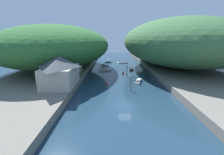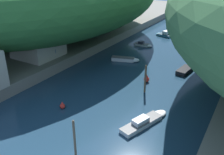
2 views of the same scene
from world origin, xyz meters
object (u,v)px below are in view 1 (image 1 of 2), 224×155
at_px(boat_far_upstream, 104,65).
at_px(boat_red_skiff, 138,81).
at_px(boat_white_cruiser, 121,63).
at_px(channel_buoy_far, 123,73).
at_px(boathouse_shed, 70,64).
at_px(waterfront_building, 59,71).
at_px(boat_small_dinghy, 131,69).
at_px(person_on_quay, 80,69).
at_px(channel_buoy_near, 106,83).
at_px(boat_open_rowboat, 105,70).
at_px(boat_moored_right, 107,62).

bearing_deg(boat_far_upstream, boat_red_skiff, 22.69).
distance_m(boat_white_cruiser, channel_buoy_far, 21.79).
height_order(boathouse_shed, boat_red_skiff, boathouse_shed).
height_order(waterfront_building, boat_small_dinghy, waterfront_building).
xyz_separation_m(boat_small_dinghy, person_on_quay, (-18.03, -9.24, 2.24)).
relative_size(channel_buoy_near, channel_buoy_far, 0.79).
bearing_deg(waterfront_building, boat_white_cruiser, 66.73).
xyz_separation_m(boat_open_rowboat, boat_small_dinghy, (9.86, 0.86, 0.01)).
xyz_separation_m(boat_far_upstream, channel_buoy_near, (1.76, -26.06, 0.07)).
relative_size(boathouse_shed, boat_far_upstream, 1.85).
bearing_deg(boat_white_cruiser, boat_far_upstream, 119.51).
bearing_deg(channel_buoy_far, channel_buoy_near, -115.57).
relative_size(boat_red_skiff, boat_open_rowboat, 1.32).
bearing_deg(boat_small_dinghy, waterfront_building, -122.51).
distance_m(boat_red_skiff, boat_moored_right, 34.57).
distance_m(waterfront_building, boat_white_cruiser, 42.77).
xyz_separation_m(boat_white_cruiser, channel_buoy_far, (-0.92, -21.77, 0.24)).
xyz_separation_m(channel_buoy_far, person_on_quay, (-14.35, -2.71, 2.11)).
bearing_deg(boat_open_rowboat, boat_far_upstream, 167.98).
distance_m(boat_open_rowboat, boat_far_upstream, 9.11).
height_order(channel_buoy_far, person_on_quay, person_on_quay).
height_order(boat_small_dinghy, person_on_quay, person_on_quay).
xyz_separation_m(boat_far_upstream, channel_buoy_far, (7.19, -14.72, 0.16)).
distance_m(boathouse_shed, boat_far_upstream, 20.84).
bearing_deg(waterfront_building, person_on_quay, 84.05).
relative_size(boat_moored_right, boat_white_cruiser, 0.83).
distance_m(boat_moored_right, person_on_quay, 27.96).
bearing_deg(channel_buoy_near, person_on_quay, 135.96).
xyz_separation_m(waterfront_building, boat_moored_right, (9.66, 41.20, -4.81)).
height_order(boat_red_skiff, boat_white_cruiser, boat_red_skiff).
bearing_deg(boat_white_cruiser, boat_small_dinghy, 178.73).
height_order(boat_moored_right, person_on_quay, person_on_quay).
relative_size(boat_small_dinghy, boat_far_upstream, 1.22).
relative_size(boat_moored_right, boat_small_dinghy, 0.99).
bearing_deg(boat_far_upstream, boathouse_shed, -31.93).
distance_m(boat_open_rowboat, channel_buoy_near, 17.02).
distance_m(boat_small_dinghy, channel_buoy_near, 20.05).
bearing_deg(boat_open_rowboat, boat_small_dinghy, 76.68).
xyz_separation_m(boat_red_skiff, boat_open_rowboat, (-10.10, 14.77, 0.01)).
bearing_deg(channel_buoy_far, boat_white_cruiser, 87.58).
distance_m(waterfront_building, boat_small_dinghy, 31.16).
xyz_separation_m(boat_moored_right, channel_buoy_near, (0.78, -35.29, -0.02)).
bearing_deg(channel_buoy_near, boathouse_shed, 145.22).
bearing_deg(waterfront_building, boathouse_shed, 95.84).
bearing_deg(boat_moored_right, boat_far_upstream, -170.92).
distance_m(waterfront_building, person_on_quay, 14.86).
xyz_separation_m(boat_open_rowboat, boat_moored_right, (-0.02, 18.29, 0.06)).
relative_size(boat_white_cruiser, channel_buoy_far, 4.67).
bearing_deg(boat_far_upstream, boat_small_dinghy, 50.69).
bearing_deg(person_on_quay, boat_open_rowboat, -26.12).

